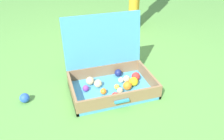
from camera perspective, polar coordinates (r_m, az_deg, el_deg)
The scene contains 3 objects.
ground_plane at distance 1.88m, azimuth -2.25°, elevation -4.32°, with size 16.00×16.00×0.00m, color #569342.
open_suitcase at distance 1.82m, azimuth -0.48°, elevation -0.97°, with size 0.66×0.52×0.56m.
stray_ball_on_grass at distance 1.82m, azimuth -21.32°, elevation -6.64°, with size 0.07×0.07×0.07m, color blue.
Camera 1 is at (-0.40, -1.48, 1.09)m, focal length 35.97 mm.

